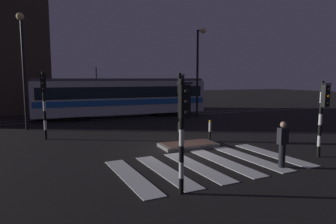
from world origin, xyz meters
name	(u,v)px	position (x,y,z in m)	size (l,w,h in m)	color
ground_plane	(184,150)	(0.00, 0.00, 0.00)	(120.00, 120.00, 0.00)	black
rail_near	(122,118)	(0.00, 11.67, 0.01)	(80.00, 0.12, 0.03)	#59595E
rail_far	(118,116)	(0.00, 13.11, 0.01)	(80.00, 0.12, 0.03)	#59595E
crosswalk_zebra	(210,164)	(0.00, -2.36, 0.01)	(7.35, 4.56, 0.02)	silver
traffic_island	(188,145)	(0.50, 0.57, 0.09)	(2.68, 1.40, 0.18)	slate
traffic_light_corner_near_right	(323,107)	(4.72, -3.24, 2.08)	(0.36, 0.42, 3.16)	black
traffic_light_corner_far_left	(44,95)	(-5.80, 4.99, 2.37)	(0.36, 0.42, 3.60)	black
traffic_light_median_centre	(180,96)	(0.63, 1.78, 2.34)	(0.36, 0.42, 3.55)	black
traffic_light_kerb_mid_left	(183,120)	(-2.25, -4.64, 2.14)	(0.36, 0.42, 3.25)	black
street_lamp_trackside_left	(23,58)	(-6.89, 8.45, 4.49)	(0.44, 1.21, 7.07)	black
street_lamp_trackside_right	(199,62)	(6.04, 9.82, 4.59)	(0.44, 1.21, 7.24)	black
tram	(123,97)	(0.23, 12.39, 1.74)	(14.26, 2.58, 4.15)	silver
pedestrian_waiting_at_kerb	(282,144)	(2.20, -3.72, 0.88)	(0.36, 0.24, 1.71)	black
bollard_island_edge	(210,131)	(2.13, 1.31, 0.56)	(0.12, 0.12, 1.11)	black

